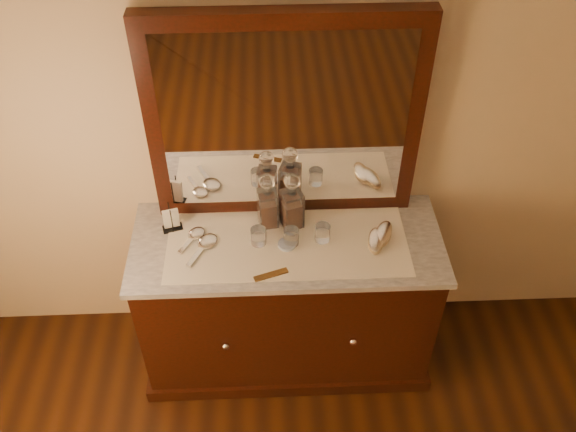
% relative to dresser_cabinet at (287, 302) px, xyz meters
% --- Properties ---
extents(dresser_cabinet, '(1.40, 0.55, 0.82)m').
position_rel_dresser_cabinet_xyz_m(dresser_cabinet, '(0.00, 0.00, 0.00)').
color(dresser_cabinet, black).
rests_on(dresser_cabinet, floor).
extents(dresser_plinth, '(1.46, 0.59, 0.08)m').
position_rel_dresser_cabinet_xyz_m(dresser_plinth, '(0.00, 0.00, -0.37)').
color(dresser_plinth, black).
rests_on(dresser_plinth, floor).
extents(knob_left, '(0.04, 0.04, 0.04)m').
position_rel_dresser_cabinet_xyz_m(knob_left, '(-0.30, -0.28, 0.04)').
color(knob_left, silver).
rests_on(knob_left, dresser_cabinet).
extents(knob_right, '(0.04, 0.04, 0.04)m').
position_rel_dresser_cabinet_xyz_m(knob_right, '(0.30, -0.28, 0.04)').
color(knob_right, silver).
rests_on(knob_right, dresser_cabinet).
extents(marble_top, '(1.44, 0.59, 0.03)m').
position_rel_dresser_cabinet_xyz_m(marble_top, '(0.00, 0.00, 0.42)').
color(marble_top, silver).
rests_on(marble_top, dresser_cabinet).
extents(mirror_frame, '(1.20, 0.08, 1.00)m').
position_rel_dresser_cabinet_xyz_m(mirror_frame, '(0.00, 0.25, 0.94)').
color(mirror_frame, black).
rests_on(mirror_frame, marble_top).
extents(mirror_glass, '(1.06, 0.01, 0.86)m').
position_rel_dresser_cabinet_xyz_m(mirror_glass, '(0.00, 0.21, 0.94)').
color(mirror_glass, white).
rests_on(mirror_glass, marble_top).
extents(lace_runner, '(1.10, 0.45, 0.00)m').
position_rel_dresser_cabinet_xyz_m(lace_runner, '(0.00, -0.02, 0.44)').
color(lace_runner, silver).
rests_on(lace_runner, marble_top).
extents(pin_dish, '(0.10, 0.10, 0.01)m').
position_rel_dresser_cabinet_xyz_m(pin_dish, '(-0.00, -0.03, 0.45)').
color(pin_dish, white).
rests_on(pin_dish, lace_runner).
extents(comb, '(0.15, 0.08, 0.01)m').
position_rel_dresser_cabinet_xyz_m(comb, '(-0.08, -0.21, 0.45)').
color(comb, brown).
rests_on(comb, lace_runner).
extents(napkin_rack, '(0.10, 0.08, 0.14)m').
position_rel_dresser_cabinet_xyz_m(napkin_rack, '(-0.53, 0.11, 0.50)').
color(napkin_rack, black).
rests_on(napkin_rack, marble_top).
extents(decanter_left, '(0.10, 0.10, 0.29)m').
position_rel_dresser_cabinet_xyz_m(decanter_left, '(-0.08, 0.12, 0.56)').
color(decanter_left, '#913A15').
rests_on(decanter_left, lace_runner).
extents(decanter_right, '(0.12, 0.12, 0.30)m').
position_rel_dresser_cabinet_xyz_m(decanter_right, '(0.03, 0.11, 0.56)').
color(decanter_right, '#913A15').
rests_on(decanter_right, lace_runner).
extents(brush_near, '(0.09, 0.17, 0.04)m').
position_rel_dresser_cabinet_xyz_m(brush_near, '(0.40, -0.04, 0.47)').
color(brush_near, tan).
rests_on(brush_near, lace_runner).
extents(brush_far, '(0.13, 0.18, 0.05)m').
position_rel_dresser_cabinet_xyz_m(brush_far, '(0.44, -0.00, 0.47)').
color(brush_far, tan).
rests_on(brush_far, lace_runner).
extents(hand_mirror_outer, '(0.13, 0.19, 0.02)m').
position_rel_dresser_cabinet_xyz_m(hand_mirror_outer, '(-0.43, 0.04, 0.45)').
color(hand_mirror_outer, silver).
rests_on(hand_mirror_outer, lace_runner).
extents(hand_mirror_inner, '(0.15, 0.22, 0.02)m').
position_rel_dresser_cabinet_xyz_m(hand_mirror_inner, '(-0.37, -0.02, 0.45)').
color(hand_mirror_inner, silver).
rests_on(hand_mirror_inner, lace_runner).
extents(tumblers, '(0.36, 0.09, 0.08)m').
position_rel_dresser_cabinet_xyz_m(tumblers, '(0.02, -0.01, 0.48)').
color(tumblers, white).
rests_on(tumblers, lace_runner).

